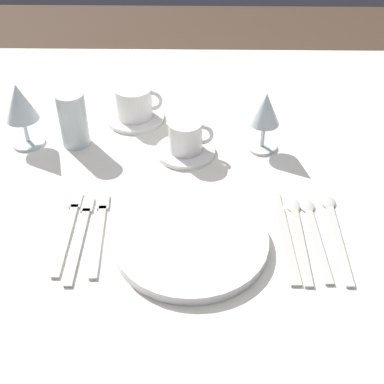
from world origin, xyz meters
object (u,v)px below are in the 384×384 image
at_px(wine_glass_centre, 20,105).
at_px(coffee_cup_right, 186,136).
at_px(spoon_soup, 298,228).
at_px(coffee_cup_left, 135,102).
at_px(drink_tumbler, 74,122).
at_px(dinner_plate, 191,241).
at_px(fork_outer, 100,230).
at_px(fork_salad, 69,228).
at_px(wine_glass_left, 265,112).
at_px(dinner_knife, 285,237).
at_px(spoon_tea, 334,226).
at_px(fork_inner, 81,234).
at_px(spoon_dessert, 313,228).

bearing_deg(wine_glass_centre, coffee_cup_right, -5.29).
relative_size(spoon_soup, coffee_cup_left, 2.02).
xyz_separation_m(coffee_cup_right, drink_tumbler, (-0.24, 0.03, 0.01)).
height_order(dinner_plate, coffee_cup_left, coffee_cup_left).
height_order(fork_outer, fork_salad, same).
xyz_separation_m(fork_outer, spoon_soup, (0.35, 0.01, 0.00)).
bearing_deg(wine_glass_left, dinner_plate, -116.40).
bearing_deg(coffee_cup_left, coffee_cup_right, -48.13).
relative_size(dinner_plate, wine_glass_centre, 1.88).
bearing_deg(dinner_knife, fork_salad, 177.51).
relative_size(dinner_plate, spoon_tea, 1.16).
distance_m(fork_inner, drink_tumbler, 0.30).
xyz_separation_m(dinner_plate, dinner_knife, (0.17, 0.02, -0.01)).
relative_size(fork_outer, fork_salad, 1.00).
relative_size(fork_salad, spoon_tea, 0.93).
bearing_deg(spoon_dessert, dinner_knife, -154.21).
height_order(fork_outer, spoon_tea, spoon_tea).
bearing_deg(coffee_cup_right, wine_glass_centre, 174.71).
distance_m(fork_salad, spoon_dessert, 0.44).
height_order(dinner_plate, spoon_tea, dinner_plate).
xyz_separation_m(coffee_cup_left, wine_glass_centre, (-0.23, -0.10, 0.05)).
distance_m(spoon_tea, drink_tumbler, 0.58).
xyz_separation_m(fork_inner, fork_salad, (-0.02, 0.01, 0.00)).
height_order(dinner_knife, coffee_cup_right, coffee_cup_right).
distance_m(fork_inner, spoon_soup, 0.39).
bearing_deg(spoon_dessert, fork_inner, -176.78).
relative_size(fork_salad, spoon_soup, 0.97).
distance_m(fork_outer, spoon_dessert, 0.38).
bearing_deg(coffee_cup_right, wine_glass_left, 7.89).
height_order(spoon_dessert, coffee_cup_right, coffee_cup_right).
bearing_deg(spoon_tea, drink_tumbler, 152.91).
distance_m(fork_outer, dinner_knife, 0.33).
bearing_deg(fork_outer, fork_inner, -159.53).
height_order(spoon_tea, coffee_cup_right, coffee_cup_right).
distance_m(spoon_soup, spoon_dessert, 0.03).
height_order(dinner_plate, wine_glass_centre, wine_glass_centre).
xyz_separation_m(dinner_knife, spoon_soup, (0.02, 0.02, -0.00)).
relative_size(fork_outer, spoon_dessert, 0.99).
bearing_deg(spoon_tea, fork_inner, -176.44).
bearing_deg(spoon_soup, dinner_knife, -136.14).
relative_size(fork_outer, drink_tumbler, 1.75).
bearing_deg(fork_salad, dinner_knife, -2.49).
distance_m(coffee_cup_left, drink_tumbler, 0.16).
bearing_deg(fork_outer, fork_salad, 177.46).
xyz_separation_m(fork_inner, spoon_dessert, (0.41, 0.02, 0.00)).
bearing_deg(drink_tumbler, coffee_cup_right, -8.12).
distance_m(wine_glass_centre, wine_glass_left, 0.51).
relative_size(spoon_soup, wine_glass_centre, 1.54).
relative_size(spoon_dessert, spoon_tea, 0.93).
distance_m(fork_inner, spoon_dessert, 0.41).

